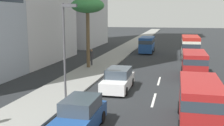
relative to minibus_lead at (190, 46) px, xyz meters
name	(u,v)px	position (x,y,z in m)	size (l,w,h in m)	color
ground_plane	(165,61)	(-2.79, 3.18, -1.64)	(198.00, 198.00, 0.00)	#26282B
sidewalk_right	(111,58)	(-2.79, 10.25, -1.56)	(162.00, 3.63, 0.15)	gray
lane_stripe_mid	(154,100)	(-19.98, 3.18, -1.63)	(3.20, 0.16, 0.01)	silver
lane_stripe_far	(159,81)	(-14.29, 3.18, -1.63)	(3.20, 0.16, 0.01)	silver
minibus_lead	(190,46)	(0.00, 0.00, 0.00)	(6.51, 2.33, 2.98)	silver
van_second	(200,100)	(-23.80, 0.51, -0.29)	(5.07, 2.18, 2.34)	#A51E1E
car_third	(118,80)	(-17.88, 6.12, -0.85)	(4.69, 1.93, 1.66)	white
car_fourth	(80,116)	(-25.96, 6.36, -0.86)	(4.22, 1.79, 1.65)	#1E478C
van_fifth	(194,62)	(-11.71, 0.14, -0.29)	(5.19, 2.23, 2.35)	#A51E1E
van_sixth	(147,44)	(4.12, 6.23, -0.24)	(5.11, 2.09, 2.44)	#1E478C
pedestrian_mid_block	(92,56)	(-8.79, 11.09, -0.49)	(0.38, 0.32, 1.79)	#333338
palm_tree	(88,7)	(-10.08, 11.06, 4.95)	(3.54, 3.54, 7.39)	brown
street_lamp	(66,41)	(-21.88, 8.72, 2.45)	(0.24, 0.97, 6.31)	#4C4C51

